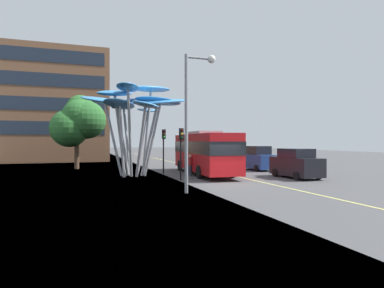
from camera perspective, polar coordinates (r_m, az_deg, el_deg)
The scene contains 13 objects.
ground at distance 20.66m, azimuth 4.77°, elevation -7.23°, with size 120.00×240.00×0.10m.
red_bus at distance 27.08m, azimuth 2.09°, elevation -1.18°, with size 3.44×11.37×3.53m.
leaf_sculpture at distance 26.38m, azimuth -10.24°, elevation 6.82°, with size 8.49×8.30×7.44m.
traffic_light_kerb_near at distance 22.88m, azimuth -1.90°, elevation 0.25°, with size 0.28×0.42×3.63m.
traffic_light_kerb_far at distance 27.63m, azimuth -4.93°, elevation 0.42°, with size 0.28×0.42×3.71m.
car_parked_near at distance 25.56m, azimuth 17.59°, elevation -3.33°, with size 2.06×4.28×2.18m.
car_parked_mid at distance 31.48m, azimuth 11.40°, elevation -2.55°, with size 1.95×3.85×2.27m.
car_parked_far at distance 37.32m, azimuth 5.04°, elevation -2.12°, with size 1.99×4.15×2.17m.
street_lamp at distance 17.45m, azimuth 0.25°, elevation 7.07°, with size 1.74×0.44×7.36m.
tree_pavement_near at distance 33.47m, azimuth -19.22°, elevation 3.80°, with size 5.20×4.59×7.30m.
tree_pavement_far at distance 48.20m, azimuth -17.16°, elevation 3.13°, with size 4.26×3.60×6.90m.
pedestrian at distance 25.86m, azimuth -0.35°, elevation -3.68°, with size 0.34×0.34×1.68m.
backdrop_building at distance 51.65m, azimuth -27.02°, elevation 5.78°, with size 21.96×12.96×15.03m.
Camera 1 is at (-8.92, -18.72, 2.73)m, focal length 30.73 mm.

